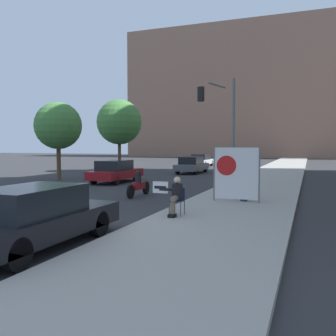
{
  "coord_description": "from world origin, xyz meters",
  "views": [
    {
      "loc": [
        6.45,
        -7.72,
        2.31
      ],
      "look_at": [
        0.88,
        6.92,
        1.35
      ],
      "focal_mm": 40.0,
      "sensor_mm": 36.0,
      "label": 1
    }
  ],
  "objects": [
    {
      "name": "ground_plane",
      "position": [
        0.0,
        0.0,
        0.0
      ],
      "size": [
        160.0,
        160.0,
        0.0
      ],
      "primitive_type": "plane",
      "color": "#303033"
    },
    {
      "name": "sidewalk_curb",
      "position": [
        3.95,
        15.0,
        0.07
      ],
      "size": [
        4.14,
        90.0,
        0.15
      ],
      "primitive_type": "cube",
      "color": "#A8A399",
      "rests_on": "ground_plane"
    },
    {
      "name": "building_backdrop_far",
      "position": [
        -2.0,
        66.0,
        12.34
      ],
      "size": [
        52.0,
        12.0,
        24.68
      ],
      "color": "#936B56",
      "rests_on": "ground_plane"
    },
    {
      "name": "seated_protester",
      "position": [
        2.59,
        3.07,
        0.78
      ],
      "size": [
        0.99,
        0.77,
        1.19
      ],
      "rotation": [
        0.0,
        0.0,
        -0.16
      ],
      "color": "#474C56",
      "rests_on": "sidewalk_curb"
    },
    {
      "name": "jogger_on_sidewalk",
      "position": [
        4.08,
        6.78,
        0.98
      ],
      "size": [
        0.34,
        0.34,
        1.64
      ],
      "rotation": [
        0.0,
        0.0,
        2.79
      ],
      "color": "#334775",
      "rests_on": "sidewalk_curb"
    },
    {
      "name": "pedestrian_behind",
      "position": [
        3.25,
        8.18,
        0.96
      ],
      "size": [
        0.34,
        0.34,
        1.62
      ],
      "rotation": [
        0.0,
        0.0,
        4.59
      ],
      "color": "#756651",
      "rests_on": "sidewalk_curb"
    },
    {
      "name": "protest_banner",
      "position": [
        3.82,
        6.47,
        1.24
      ],
      "size": [
        1.78,
        0.06,
        2.07
      ],
      "color": "slate",
      "rests_on": "sidewalk_curb"
    },
    {
      "name": "traffic_light_pole",
      "position": [
        1.72,
        13.11,
        4.02
      ],
      "size": [
        2.26,
        2.02,
        5.84
      ],
      "color": "slate",
      "rests_on": "sidewalk_curb"
    },
    {
      "name": "parked_car_curbside",
      "position": [
        0.73,
        -1.08,
        0.7
      ],
      "size": [
        1.72,
        4.59,
        1.4
      ],
      "color": "black",
      "rests_on": "ground_plane"
    },
    {
      "name": "car_on_road_nearest",
      "position": [
        -4.78,
        12.66,
        0.69
      ],
      "size": [
        1.75,
        4.32,
        1.37
      ],
      "color": "maroon",
      "rests_on": "ground_plane"
    },
    {
      "name": "car_on_road_midblock",
      "position": [
        -2.63,
        21.64,
        0.69
      ],
      "size": [
        1.73,
        4.49,
        1.36
      ],
      "color": "#565B60",
      "rests_on": "ground_plane"
    },
    {
      "name": "car_on_road_distant",
      "position": [
        -4.55,
        31.33,
        0.68
      ],
      "size": [
        1.75,
        4.58,
        1.35
      ],
      "color": "silver",
      "rests_on": "ground_plane"
    },
    {
      "name": "motorcycle_on_road",
      "position": [
        -0.76,
        7.49,
        0.52
      ],
      "size": [
        0.28,
        2.23,
        1.18
      ],
      "color": "maroon",
      "rests_on": "ground_plane"
    },
    {
      "name": "street_tree_near_curb",
      "position": [
        -9.21,
        12.94,
        3.58
      ],
      "size": [
        3.12,
        3.12,
        5.16
      ],
      "color": "brown",
      "rests_on": "ground_plane"
    },
    {
      "name": "street_tree_midblock",
      "position": [
        -9.15,
        21.34,
        4.31
      ],
      "size": [
        3.91,
        3.91,
        6.27
      ],
      "color": "brown",
      "rests_on": "ground_plane"
    }
  ]
}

